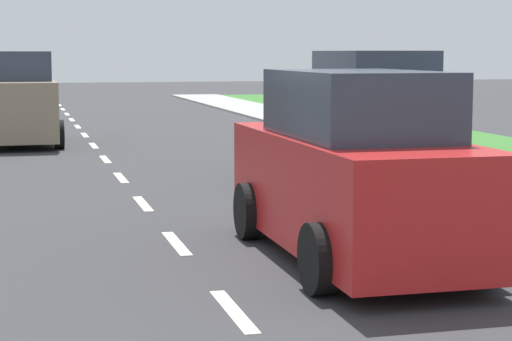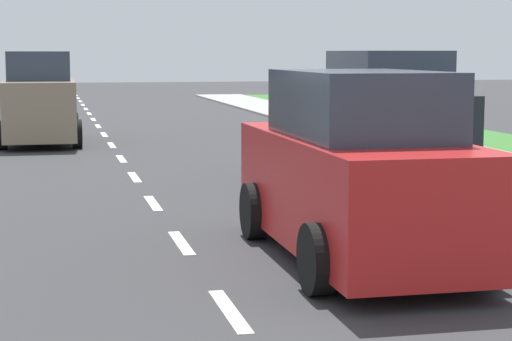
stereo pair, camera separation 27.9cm
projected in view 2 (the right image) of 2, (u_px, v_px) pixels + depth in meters
name	position (u px, v px, depth m)	size (l,w,h in m)	color
ground_plane	(111.00, 144.00, 22.97)	(96.00, 96.00, 0.00)	#333335
lane_center_line	(101.00, 130.00, 27.03)	(0.14, 46.40, 0.01)	silver
car_outgoing_ahead	(357.00, 173.00, 10.07)	(1.88, 4.40, 2.05)	red
car_oncoming_second	(39.00, 101.00, 22.97)	(1.93, 4.14, 2.27)	gray
car_parked_far	(385.00, 121.00, 16.32)	(1.98, 4.17, 2.27)	black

